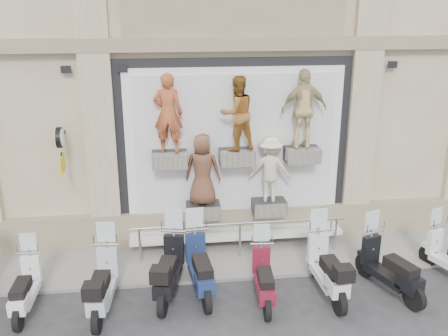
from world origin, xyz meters
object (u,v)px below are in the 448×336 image
Objects in this scene: guard_rail at (240,241)px; scooter_f at (264,269)px; clock_sign_bracket at (60,144)px; scooter_e at (200,257)px; scooter_d at (169,259)px; scooter_h at (391,258)px; scooter_b at (24,279)px; scooter_c at (102,274)px; scooter_g at (328,259)px.

guard_rail is 2.89× the size of scooter_f.
scooter_e is (2.87, -1.79, -1.99)m from clock_sign_bracket.
scooter_d reaches higher than guard_rail.
scooter_f is 0.91× the size of scooter_h.
scooter_d reaches higher than scooter_b.
scooter_b is at bearing 178.36° from scooter_c.
scooter_d is at bearing 171.64° from scooter_g.
scooter_g is 1.03× the size of scooter_h.
scooter_e is 1.14× the size of scooter_f.
guard_rail is 1.71m from scooter_e.
scooter_h is (5.76, -0.09, -0.00)m from scooter_c.
guard_rail is at bearing 101.47° from scooter_f.
scooter_b is at bearing 176.60° from scooter_g.
guard_rail is 3.42m from scooter_c.
scooter_g reaches higher than guard_rail.
scooter_f is (4.10, -2.25, -2.09)m from clock_sign_bracket.
scooter_g is (2.56, -0.38, 0.00)m from scooter_e.
scooter_g is (1.33, 0.09, 0.10)m from scooter_f.
clock_sign_bracket is 2.96m from scooter_b.
scooter_h is (2.62, -0.01, 0.07)m from scooter_f.
scooter_g reaches higher than scooter_f.
clock_sign_bracket reaches higher than scooter_d.
scooter_c is 1.11× the size of scooter_f.
scooter_h reaches higher than guard_rail.
scooter_f is at bearing -1.65° from scooter_d.
scooter_b is at bearing 159.37° from scooter_h.
scooter_b is (-4.43, -1.54, 0.23)m from guard_rail.
scooter_h is at bearing -12.21° from scooter_e.
scooter_g is (1.53, -1.70, 0.35)m from guard_rail.
clock_sign_bracket reaches higher than scooter_h.
scooter_f is at bearing 3.19° from scooter_c.
clock_sign_bracket is 0.60× the size of scooter_b.
scooter_h is at bearing -1.34° from scooter_b.
scooter_c is at bearing -173.70° from scooter_e.
scooter_e is at bearing 16.09° from scooter_c.
scooter_d reaches higher than scooter_h.
scooter_e reaches higher than scooter_b.
scooter_f is at bearing -178.14° from scooter_g.
scooter_g reaches higher than scooter_e.
guard_rail is 2.16m from scooter_d.
scooter_d is 3.21m from scooter_g.
scooter_d is (2.24, -1.81, -1.99)m from clock_sign_bracket.
scooter_f is (4.63, -0.24, 0.02)m from scooter_b.
guard_rail is 2.61× the size of scooter_h.
scooter_f is at bearing -25.90° from scooter_e.
clock_sign_bracket is (-3.90, 0.47, 2.34)m from guard_rail.
scooter_g is at bearing -13.59° from scooter_e.
scooter_h is at bearing -32.49° from guard_rail.
scooter_b is 0.98× the size of scooter_f.
scooter_e is (0.63, 0.02, -0.01)m from scooter_d.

